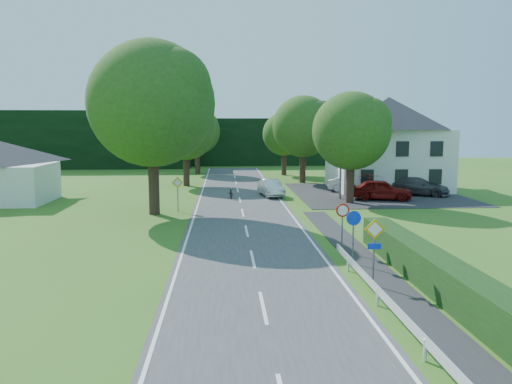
{
  "coord_description": "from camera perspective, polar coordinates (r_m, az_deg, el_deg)",
  "views": [
    {
      "loc": [
        -1.26,
        -9.82,
        6.03
      ],
      "look_at": [
        0.65,
        19.66,
        2.05
      ],
      "focal_mm": 35.0,
      "sensor_mm": 36.0,
      "label": 1
    }
  ],
  "objects": [
    {
      "name": "road",
      "position": [
        30.45,
        -1.26,
        -3.72
      ],
      "size": [
        7.0,
        80.0,
        0.04
      ],
      "primitive_type": "cube",
      "color": "#3C3C3E",
      "rests_on": "ground"
    },
    {
      "name": "tree_right_far",
      "position": [
        52.5,
        5.38,
        6.02
      ],
      "size": [
        7.4,
        7.4,
        9.09
      ],
      "primitive_type": null,
      "color": "#244915",
      "rests_on": "ground"
    },
    {
      "name": "tree_left_back",
      "position": [
        61.94,
        -6.73,
        5.77
      ],
      "size": [
        6.6,
        6.6,
        8.07
      ],
      "primitive_type": null,
      "color": "#244915",
      "rests_on": "ground"
    },
    {
      "name": "sign_speed_limit",
      "position": [
        23.85,
        9.86,
        -2.74
      ],
      "size": [
        0.64,
        0.11,
        2.37
      ],
      "color": "slate",
      "rests_on": "ground"
    },
    {
      "name": "parked_car_grey",
      "position": [
        45.13,
        17.96,
        0.65
      ],
      "size": [
        5.67,
        4.45,
        1.53
      ],
      "primitive_type": "imported",
      "rotation": [
        0.0,
        0.0,
        1.06
      ],
      "color": "#424246",
      "rests_on": "parking_pad"
    },
    {
      "name": "parked_car_red",
      "position": [
        41.41,
        14.11,
        0.27
      ],
      "size": [
        5.15,
        3.0,
        1.65
      ],
      "primitive_type": "imported",
      "rotation": [
        0.0,
        0.0,
        1.34
      ],
      "color": "maroon",
      "rests_on": "parking_pad"
    },
    {
      "name": "moving_car",
      "position": [
        42.24,
        1.71,
        0.47
      ],
      "size": [
        2.11,
        4.4,
        1.39
      ],
      "primitive_type": "imported",
      "rotation": [
        0.0,
        0.0,
        0.16
      ],
      "color": "silver",
      "rests_on": "road"
    },
    {
      "name": "motorcycle",
      "position": [
        41.0,
        -2.86,
        -0.06
      ],
      "size": [
        0.73,
        1.87,
        0.97
      ],
      "primitive_type": "imported",
      "rotation": [
        0.0,
        0.0,
        0.05
      ],
      "color": "black",
      "rests_on": "road"
    },
    {
      "name": "parasol",
      "position": [
        42.51,
        12.9,
        0.75
      ],
      "size": [
        2.83,
        2.86,
        2.03
      ],
      "primitive_type": "imported",
      "rotation": [
        0.0,
        0.0,
        0.33
      ],
      "color": "#AE360D",
      "rests_on": "parking_pad"
    },
    {
      "name": "sign_roundabout",
      "position": [
        21.97,
        11.07,
        -3.91
      ],
      "size": [
        0.64,
        0.08,
        2.37
      ],
      "color": "slate",
      "rests_on": "ground"
    },
    {
      "name": "house_white",
      "position": [
        48.32,
        14.78,
        5.49
      ],
      "size": [
        10.6,
        8.4,
        8.6
      ],
      "color": "silver",
      "rests_on": "ground"
    },
    {
      "name": "sign_priority_right",
      "position": [
        19.12,
        13.37,
        -5.33
      ],
      "size": [
        0.78,
        0.09,
        2.59
      ],
      "color": "slate",
      "rests_on": "ground"
    },
    {
      "name": "streetlight",
      "position": [
        40.93,
        9.51,
        5.37
      ],
      "size": [
        2.03,
        0.18,
        8.0
      ],
      "color": "slate",
      "rests_on": "ground"
    },
    {
      "name": "parked_car_silver_a",
      "position": [
        45.78,
        11.07,
        0.94
      ],
      "size": [
        4.73,
        2.92,
        1.47
      ],
      "primitive_type": "imported",
      "rotation": [
        0.0,
        0.0,
        1.24
      ],
      "color": "#B8B9BD",
      "rests_on": "parking_pad"
    },
    {
      "name": "tree_left_far",
      "position": [
        49.99,
        -8.03,
        5.6
      ],
      "size": [
        7.0,
        7.0,
        8.58
      ],
      "primitive_type": null,
      "color": "#244915",
      "rests_on": "ground"
    },
    {
      "name": "line_edge_right",
      "position": [
        30.75,
        4.82,
        -3.58
      ],
      "size": [
        0.12,
        80.0,
        0.01
      ],
      "primitive_type": "cube",
      "color": "white",
      "rests_on": "road"
    },
    {
      "name": "line_centre",
      "position": [
        30.44,
        -1.26,
        -3.67
      ],
      "size": [
        0.12,
        80.0,
        0.01
      ],
      "primitive_type": null,
      "color": "white",
      "rests_on": "road"
    },
    {
      "name": "parked_car_silver_b",
      "position": [
        47.02,
        16.47,
        0.83
      ],
      "size": [
        4.71,
        2.3,
        1.29
      ],
      "primitive_type": "imported",
      "rotation": [
        0.0,
        0.0,
        1.54
      ],
      "color": "#ABABB2",
      "rests_on": "parking_pad"
    },
    {
      "name": "parking_pad",
      "position": [
        45.23,
        13.38,
        -0.18
      ],
      "size": [
        14.0,
        16.0,
        0.04
      ],
      "primitive_type": "cube",
      "color": "#252527",
      "rests_on": "ground"
    },
    {
      "name": "tree_right_back",
      "position": [
        60.3,
        3.23,
        5.52
      ],
      "size": [
        6.2,
        6.2,
        7.56
      ],
      "primitive_type": null,
      "color": "#244915",
      "rests_on": "ground"
    },
    {
      "name": "sign_priority_left",
      "position": [
        35.22,
        -8.95,
        0.54
      ],
      "size": [
        0.78,
        0.09,
        2.44
      ],
      "color": "slate",
      "rests_on": "ground"
    },
    {
      "name": "tree_main",
      "position": [
        34.15,
        -11.77,
        7.16
      ],
      "size": [
        9.4,
        9.4,
        11.64
      ],
      "primitive_type": null,
      "color": "#244915",
      "rests_on": "ground"
    },
    {
      "name": "treeline_left",
      "position": [
        76.66,
        -24.23,
        5.48
      ],
      "size": [
        44.0,
        6.0,
        8.0
      ],
      "primitive_type": "cube",
      "color": "black",
      "rests_on": "ground"
    },
    {
      "name": "tree_right_mid",
      "position": [
        39.1,
        10.8,
        4.98
      ],
      "size": [
        7.0,
        7.0,
        8.58
      ],
      "primitive_type": null,
      "color": "#244915",
      "rests_on": "ground"
    },
    {
      "name": "footpath",
      "position": [
        14.64,
        22.87,
        -17.19
      ],
      "size": [
        1.5,
        44.0,
        0.04
      ],
      "primitive_type": "cube",
      "color": "#252527",
      "rests_on": "ground"
    },
    {
      "name": "treeline_right",
      "position": [
        76.43,
        3.28,
        5.76
      ],
      "size": [
        30.0,
        5.0,
        7.0
      ],
      "primitive_type": "cube",
      "color": "black",
      "rests_on": "ground"
    },
    {
      "name": "line_edge_left",
      "position": [
        30.48,
        -7.38,
        -3.72
      ],
      "size": [
        0.12,
        80.0,
        0.01
      ],
      "primitive_type": "cube",
      "color": "white",
      "rests_on": "road"
    }
  ]
}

